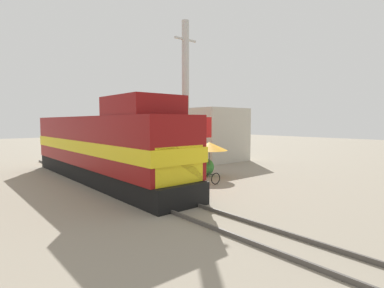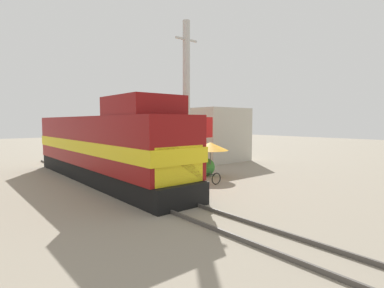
# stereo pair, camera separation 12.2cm
# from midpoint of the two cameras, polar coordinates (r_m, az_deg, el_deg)

# --- Properties ---
(ground_plane) EXTENTS (120.00, 120.00, 0.00)m
(ground_plane) POSITION_cam_midpoint_polar(r_m,az_deg,el_deg) (16.89, -12.14, -8.36)
(ground_plane) COLOR gray
(rail_near) EXTENTS (0.08, 30.42, 0.15)m
(rail_near) POSITION_cam_midpoint_polar(r_m,az_deg,el_deg) (16.57, -14.37, -8.39)
(rail_near) COLOR #4C4742
(rail_near) RESTS_ON ground_plane
(rail_far) EXTENTS (0.08, 30.42, 0.15)m
(rail_far) POSITION_cam_midpoint_polar(r_m,az_deg,el_deg) (17.22, -10.01, -7.84)
(rail_far) COLOR #4C4742
(rail_far) RESTS_ON ground_plane
(locomotive) EXTENTS (3.02, 16.70, 4.90)m
(locomotive) POSITION_cam_midpoint_polar(r_m,az_deg,el_deg) (19.02, -16.09, -0.56)
(locomotive) COLOR black
(locomotive) RESTS_ON ground_plane
(utility_pole) EXTENTS (1.80, 0.49, 10.47)m
(utility_pole) POSITION_cam_midpoint_polar(r_m,az_deg,el_deg) (20.75, -0.90, 8.72)
(utility_pole) COLOR #B2B2AD
(utility_pole) RESTS_ON ground_plane
(vendor_umbrella) EXTENTS (2.39, 2.39, 2.31)m
(vendor_umbrella) POSITION_cam_midpoint_polar(r_m,az_deg,el_deg) (19.77, 3.69, -0.45)
(vendor_umbrella) COLOR #4C4C4C
(vendor_umbrella) RESTS_ON ground_plane
(billboard_sign) EXTENTS (1.63, 0.12, 4.01)m
(billboard_sign) POSITION_cam_midpoint_polar(r_m,az_deg,el_deg) (22.62, 2.55, 2.42)
(billboard_sign) COLOR #595959
(billboard_sign) RESTS_ON ground_plane
(shrub_cluster) EXTENTS (1.19, 1.19, 1.19)m
(shrub_cluster) POSITION_cam_midpoint_polar(r_m,az_deg,el_deg) (20.39, 2.88, -4.40)
(shrub_cluster) COLOR #388C38
(shrub_cluster) RESTS_ON ground_plane
(person_bystander) EXTENTS (0.34, 0.34, 1.84)m
(person_bystander) POSITION_cam_midpoint_polar(r_m,az_deg,el_deg) (17.63, 0.45, -4.40)
(person_bystander) COLOR #2D3347
(person_bystander) RESTS_ON ground_plane
(bicycle) EXTENTS (0.74, 1.76, 0.69)m
(bicycle) POSITION_cam_midpoint_polar(r_m,az_deg,el_deg) (18.25, 3.00, -6.18)
(bicycle) COLOR black
(bicycle) RESTS_ON ground_plane
(building_block_distant) EXTENTS (5.04, 4.05, 4.90)m
(building_block_distant) POSITION_cam_midpoint_polar(r_m,az_deg,el_deg) (28.04, 5.03, 1.78)
(building_block_distant) COLOR #B7B2A3
(building_block_distant) RESTS_ON ground_plane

